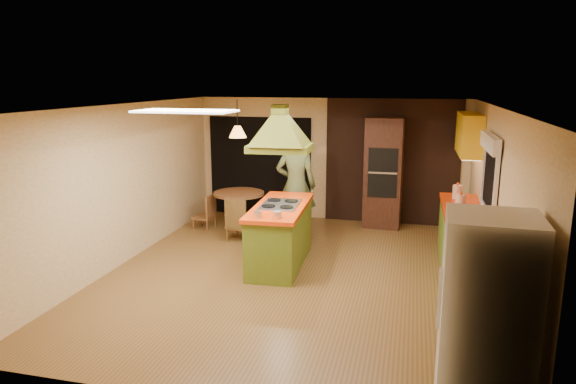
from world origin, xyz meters
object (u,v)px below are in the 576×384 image
(man, at_px, (296,186))
(wall_oven, at_px, (384,173))
(dining_table, at_px, (239,203))
(kitchen_island, at_px, (280,234))
(refrigerator, at_px, (486,319))
(canister_large, at_px, (457,192))

(man, distance_m, wall_oven, 1.93)
(man, relative_size, dining_table, 2.04)
(kitchen_island, height_order, refrigerator, refrigerator)
(wall_oven, bearing_deg, kitchen_island, -116.54)
(refrigerator, height_order, canister_large, refrigerator)
(man, height_order, wall_oven, wall_oven)
(man, height_order, refrigerator, man)
(wall_oven, distance_m, dining_table, 2.88)
(kitchen_island, bearing_deg, dining_table, 124.07)
(kitchen_island, relative_size, man, 0.98)
(refrigerator, relative_size, dining_table, 1.84)
(man, xyz_separation_m, wall_oven, (1.47, 1.25, 0.08))
(kitchen_island, height_order, canister_large, canister_large)
(refrigerator, distance_m, wall_oven, 5.91)
(wall_oven, bearing_deg, canister_large, -41.90)
(refrigerator, xyz_separation_m, dining_table, (-3.89, 4.93, -0.39))
(man, bearing_deg, refrigerator, 116.91)
(refrigerator, distance_m, dining_table, 6.29)
(kitchen_island, xyz_separation_m, refrigerator, (2.62, -3.23, 0.42))
(dining_table, relative_size, canister_large, 4.29)
(refrigerator, bearing_deg, kitchen_island, 131.28)
(kitchen_island, xyz_separation_m, wall_oven, (1.42, 2.56, 0.59))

